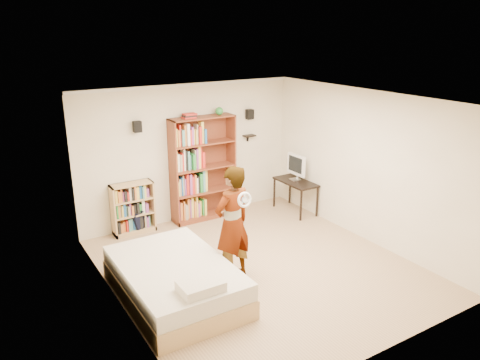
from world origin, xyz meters
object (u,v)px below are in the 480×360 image
object	(u,v)px
low_bookshelf	(133,208)
person	(232,224)
daybed	(175,276)
tall_bookshelf	(203,169)
computer_desk	(295,196)

from	to	relation	value
low_bookshelf	person	bearing A→B (deg)	-73.25
daybed	person	xyz separation A→B (m)	(0.98, 0.03, 0.58)
tall_bookshelf	low_bookshelf	distance (m)	1.56
daybed	tall_bookshelf	bearing A→B (deg)	54.43
low_bookshelf	daybed	bearing A→B (deg)	-95.94
daybed	person	world-z (taller)	person
tall_bookshelf	person	xyz separation A→B (m)	(-0.74, -2.37, -0.13)
tall_bookshelf	daybed	world-z (taller)	tall_bookshelf
computer_desk	person	distance (m)	3.07
tall_bookshelf	person	size ratio (longest dim) A/B	1.15
daybed	person	distance (m)	1.14
low_bookshelf	daybed	size ratio (longest dim) A/B	0.44
computer_desk	daybed	size ratio (longest dim) A/B	0.44
computer_desk	daybed	xyz separation A→B (m)	(-3.50, -1.70, -0.01)
tall_bookshelf	low_bookshelf	xyz separation A→B (m)	(-1.46, 0.04, -0.55)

